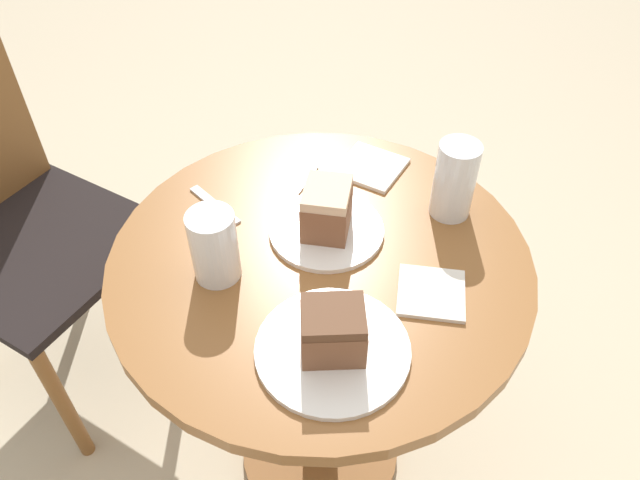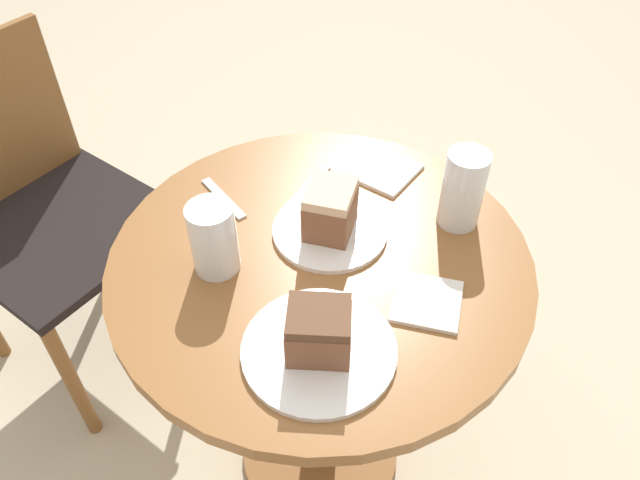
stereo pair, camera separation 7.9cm
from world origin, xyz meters
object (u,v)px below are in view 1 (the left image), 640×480
plate_far (333,349)px  glass_water (454,183)px  chair (19,232)px  plate_near (327,230)px  cake_slice_far (333,331)px  cake_slice_near (327,209)px  glass_lemonade (215,249)px

plate_far → glass_water: bearing=-4.5°
plate_far → chair: bearing=85.3°
chair → plate_near: size_ratio=4.14×
cake_slice_far → cake_slice_near: bearing=32.1°
chair → cake_slice_far: size_ratio=7.04×
cake_slice_far → glass_water: bearing=-4.5°
cake_slice_near → cake_slice_far: bearing=-147.9°
plate_near → cake_slice_near: (0.00, 0.00, 0.05)m
plate_far → glass_water: (0.40, -0.03, 0.07)m
plate_far → glass_lemonade: 0.26m
glass_water → plate_far: bearing=175.5°
cake_slice_near → glass_lemonade: glass_lemonade is taller
cake_slice_near → glass_lemonade: bearing=149.2°
cake_slice_far → glass_lemonade: bearing=80.6°
glass_lemonade → glass_water: 0.45m
chair → cake_slice_near: 0.86m
plate_near → glass_water: bearing=-45.7°
glass_lemonade → glass_water: glass_water is taller
plate_far → glass_lemonade: (0.04, 0.25, 0.06)m
cake_slice_far → glass_lemonade: 0.26m
chair → cake_slice_far: bearing=-94.8°
chair → plate_far: 0.97m
plate_near → glass_lemonade: size_ratio=1.60×
chair → plate_far: chair is taller
plate_near → plate_far: bearing=-147.9°
cake_slice_far → glass_water: size_ratio=0.82×
plate_far → cake_slice_far: (0.00, 0.00, 0.05)m
plate_near → cake_slice_far: bearing=-147.9°
glass_lemonade → glass_water: size_ratio=0.87×
plate_near → plate_far: size_ratio=0.88×
plate_near → chair: bearing=100.8°
chair → cake_slice_far: 0.98m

